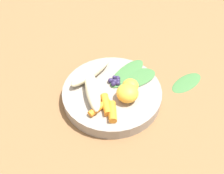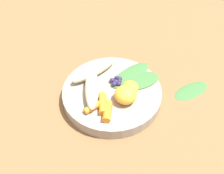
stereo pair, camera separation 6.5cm
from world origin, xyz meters
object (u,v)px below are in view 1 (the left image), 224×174
at_px(banana_peeled_left, 92,89).
at_px(banana_peeled_right, 91,72).
at_px(orange_segment_near, 130,86).
at_px(kale_leaf_stray, 187,82).
at_px(bowl, 112,94).

bearing_deg(banana_peeled_left, banana_peeled_right, 173.93).
height_order(banana_peeled_left, banana_peeled_right, same).
height_order(banana_peeled_left, orange_segment_near, banana_peeled_left).
xyz_separation_m(banana_peeled_right, kale_leaf_stray, (0.25, -0.08, -0.05)).
height_order(bowl, banana_peeled_right, banana_peeled_right).
bearing_deg(banana_peeled_right, bowl, 91.07).
xyz_separation_m(banana_peeled_left, banana_peeled_right, (0.01, 0.06, 0.00)).
relative_size(banana_peeled_right, kale_leaf_stray, 1.26).
height_order(bowl, banana_peeled_left, banana_peeled_left).
bearing_deg(kale_leaf_stray, banana_peeled_right, 141.71).
distance_m(banana_peeled_left, orange_segment_near, 0.10).
xyz_separation_m(bowl, banana_peeled_right, (-0.04, 0.06, 0.03)).
height_order(bowl, kale_leaf_stray, bowl).
bearing_deg(orange_segment_near, kale_leaf_stray, 0.11).
bearing_deg(orange_segment_near, bowl, 160.59).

